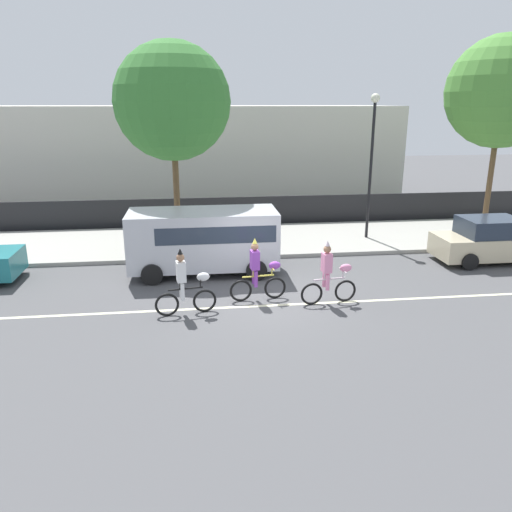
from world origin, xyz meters
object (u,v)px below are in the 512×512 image
at_px(parade_cyclist_purple, 259,273).
at_px(parked_van_silver, 205,237).
at_px(parade_cyclist_zebra, 186,286).
at_px(street_lamp_post, 372,146).
at_px(parade_cyclist_pink, 330,276).
at_px(parked_car_beige, 491,241).

bearing_deg(parade_cyclist_purple, parked_van_silver, 118.67).
distance_m(parade_cyclist_zebra, street_lamp_post, 10.70).
bearing_deg(parade_cyclist_purple, parade_cyclist_zebra, -159.51).
bearing_deg(parade_cyclist_pink, parked_van_silver, 137.47).
relative_size(parade_cyclist_purple, parked_van_silver, 0.38).
height_order(parked_car_beige, street_lamp_post, street_lamp_post).
relative_size(parade_cyclist_zebra, parade_cyclist_purple, 1.00).
xyz_separation_m(parade_cyclist_pink, parked_van_silver, (-3.50, 3.21, 0.44)).
distance_m(parade_cyclist_zebra, parked_van_silver, 3.59).
distance_m(parade_cyclist_purple, street_lamp_post, 8.75).
bearing_deg(parade_cyclist_zebra, parade_cyclist_purple, 20.49).
xyz_separation_m(parade_cyclist_pink, street_lamp_post, (3.40, 6.61, 3.15)).
relative_size(parade_cyclist_zebra, parked_car_beige, 0.47).
distance_m(parked_van_silver, parked_car_beige, 10.47).
bearing_deg(parked_van_silver, parade_cyclist_zebra, -100.36).
bearing_deg(parade_cyclist_zebra, parade_cyclist_pink, 3.98).
distance_m(parade_cyclist_purple, parade_cyclist_pink, 2.08).
bearing_deg(parade_cyclist_pink, parade_cyclist_zebra, -176.02).
bearing_deg(parade_cyclist_zebra, parked_car_beige, 17.62).
relative_size(parade_cyclist_zebra, parked_van_silver, 0.38).
xyz_separation_m(parade_cyclist_purple, street_lamp_post, (5.42, 6.11, 3.15)).
distance_m(parade_cyclist_purple, parked_car_beige, 9.39).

